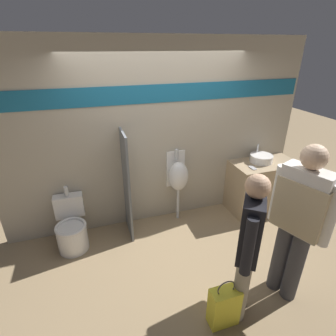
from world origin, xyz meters
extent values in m
plane|color=#997F5B|center=(0.00, 0.00, 0.00)|extent=(16.00, 16.00, 0.00)
cube|color=#B2A893|center=(0.00, 0.60, 1.35)|extent=(4.53, 0.06, 2.70)
cube|color=#19668E|center=(0.00, 0.56, 1.98)|extent=(4.44, 0.01, 0.24)
cube|color=tan|center=(1.68, 0.28, 0.43)|extent=(1.07, 0.58, 0.85)
cylinder|color=white|center=(1.63, 0.34, 0.91)|extent=(0.36, 0.36, 0.12)
cylinder|color=silver|center=(1.63, 0.46, 1.04)|extent=(0.03, 0.03, 0.14)
cube|color=#B7B7BC|center=(1.37, 0.16, 0.86)|extent=(0.07, 0.14, 0.01)
cube|color=slate|center=(-0.56, 0.32, 0.78)|extent=(0.03, 0.50, 1.57)
cylinder|color=silver|center=(0.25, 0.42, 0.27)|extent=(0.04, 0.04, 0.55)
ellipsoid|color=white|center=(0.25, 0.42, 0.76)|extent=(0.31, 0.28, 0.46)
cube|color=white|center=(0.25, 0.56, 0.83)|extent=(0.29, 0.02, 0.58)
cylinder|color=silver|center=(0.25, 0.52, 1.08)|extent=(0.06, 0.06, 0.16)
cylinder|color=white|center=(-1.36, 0.19, 0.18)|extent=(0.40, 0.40, 0.36)
torus|color=white|center=(-1.36, 0.19, 0.37)|extent=(0.41, 0.41, 0.04)
cube|color=white|center=(-1.36, 0.48, 0.52)|extent=(0.39, 0.16, 0.33)
cylinder|color=silver|center=(-1.36, 0.46, 0.77)|extent=(0.06, 0.06, 0.14)
cylinder|color=#3D3D42|center=(0.93, -1.34, 0.43)|extent=(0.16, 0.16, 0.87)
cylinder|color=#3D3D42|center=(0.87, -1.18, 0.43)|extent=(0.16, 0.16, 0.87)
cube|color=silver|center=(0.90, -1.26, 1.21)|extent=(0.34, 0.49, 0.69)
cube|color=#C6B289|center=(0.90, -1.26, 1.15)|extent=(0.38, 0.53, 0.55)
cylinder|color=silver|center=(0.99, -1.50, 1.18)|extent=(0.11, 0.11, 0.63)
cylinder|color=silver|center=(0.81, -1.02, 1.18)|extent=(0.11, 0.11, 0.63)
sphere|color=beige|center=(0.90, -1.26, 1.67)|extent=(0.23, 0.23, 0.23)
cylinder|color=gray|center=(0.25, -1.39, 0.39)|extent=(0.15, 0.15, 0.78)
cylinder|color=gray|center=(0.35, -1.26, 0.39)|extent=(0.15, 0.15, 0.78)
cube|color=black|center=(0.30, -1.33, 1.09)|extent=(0.39, 0.43, 0.62)
cylinder|color=black|center=(0.16, -1.51, 1.06)|extent=(0.10, 0.10, 0.57)
cylinder|color=black|center=(0.44, -1.14, 1.06)|extent=(0.10, 0.10, 0.57)
sphere|color=tan|center=(0.30, -1.33, 1.51)|extent=(0.21, 0.21, 0.21)
cube|color=yellow|center=(0.08, -1.40, 0.22)|extent=(0.29, 0.16, 0.44)
torus|color=#4C4742|center=(0.08, -1.40, 0.48)|extent=(0.19, 0.01, 0.19)
camera|label=1|loc=(-0.99, -2.90, 2.57)|focal=28.00mm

